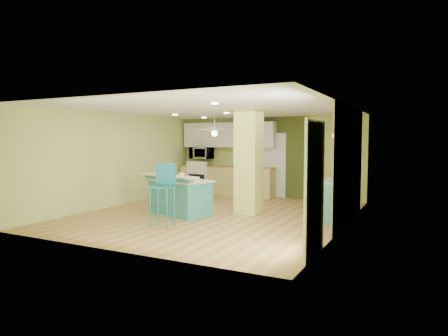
{
  "coord_description": "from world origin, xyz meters",
  "views": [
    {
      "loc": [
        4.49,
        -8.33,
        1.78
      ],
      "look_at": [
        0.03,
        0.4,
        1.1
      ],
      "focal_mm": 32.0,
      "sensor_mm": 36.0,
      "label": 1
    }
  ],
  "objects_px": {
    "peninsula": "(179,196)",
    "fruit_bowl": "(240,166)",
    "bar_stool": "(164,184)",
    "side_counter": "(336,200)",
    "canister": "(182,176)"
  },
  "relations": [
    {
      "from": "peninsula",
      "to": "fruit_bowl",
      "type": "height_order",
      "value": "fruit_bowl"
    },
    {
      "from": "peninsula",
      "to": "bar_stool",
      "type": "xyz_separation_m",
      "value": [
        0.46,
        -1.27,
        0.43
      ]
    },
    {
      "from": "bar_stool",
      "to": "fruit_bowl",
      "type": "height_order",
      "value": "bar_stool"
    },
    {
      "from": "bar_stool",
      "to": "side_counter",
      "type": "height_order",
      "value": "bar_stool"
    },
    {
      "from": "fruit_bowl",
      "to": "canister",
      "type": "relative_size",
      "value": 1.82
    },
    {
      "from": "bar_stool",
      "to": "fruit_bowl",
      "type": "relative_size",
      "value": 4.22
    },
    {
      "from": "bar_stool",
      "to": "side_counter",
      "type": "xyz_separation_m",
      "value": [
        3.02,
        2.37,
        -0.43
      ]
    },
    {
      "from": "canister",
      "to": "peninsula",
      "type": "bearing_deg",
      "value": 143.05
    },
    {
      "from": "peninsula",
      "to": "fruit_bowl",
      "type": "distance_m",
      "value": 3.53
    },
    {
      "from": "bar_stool",
      "to": "canister",
      "type": "relative_size",
      "value": 7.68
    },
    {
      "from": "side_counter",
      "to": "canister",
      "type": "bearing_deg",
      "value": -160.21
    },
    {
      "from": "fruit_bowl",
      "to": "bar_stool",
      "type": "bearing_deg",
      "value": -84.21
    },
    {
      "from": "peninsula",
      "to": "fruit_bowl",
      "type": "xyz_separation_m",
      "value": [
        -0.02,
        3.49,
        0.53
      ]
    },
    {
      "from": "side_counter",
      "to": "canister",
      "type": "height_order",
      "value": "canister"
    },
    {
      "from": "peninsula",
      "to": "side_counter",
      "type": "height_order",
      "value": "peninsula"
    }
  ]
}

